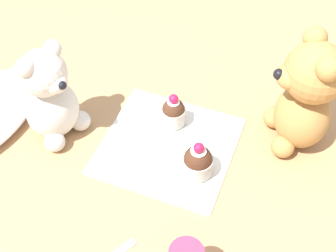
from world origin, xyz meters
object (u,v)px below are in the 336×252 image
at_px(cupcake_near_cream_bear, 173,112).
at_px(cupcake_near_tan_bear, 198,161).
at_px(teddy_bear_cream, 50,98).
at_px(teddy_bear_tan, 306,96).

relative_size(cupcake_near_cream_bear, cupcake_near_tan_bear, 0.97).
bearing_deg(teddy_bear_cream, cupcake_near_cream_bear, -46.86).
distance_m(teddy_bear_cream, teddy_bear_tan, 0.43).
height_order(cupcake_near_cream_bear, cupcake_near_tan_bear, cupcake_near_tan_bear).
bearing_deg(cupcake_near_tan_bear, cupcake_near_cream_bear, 40.89).
distance_m(cupcake_near_cream_bear, cupcake_near_tan_bear, 0.12).
bearing_deg(cupcake_near_cream_bear, teddy_bear_cream, 115.61).
distance_m(teddy_bear_cream, cupcake_near_tan_bear, 0.27).
xyz_separation_m(teddy_bear_cream, cupcake_near_tan_bear, (0.00, -0.27, -0.05)).
bearing_deg(teddy_bear_cream, teddy_bear_tan, -53.58).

